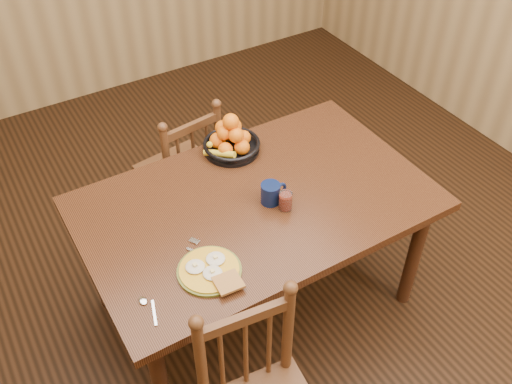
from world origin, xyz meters
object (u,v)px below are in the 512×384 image
breakfast_plate (210,270)px  fruit_bowl (231,140)px  coffee_mug (271,193)px  chair_far (183,171)px  dining_table (256,213)px

breakfast_plate → fruit_bowl: 0.80m
coffee_mug → chair_far: bearing=98.6°
fruit_bowl → dining_table: bearing=-102.0°
dining_table → breakfast_plate: (-0.38, -0.27, 0.10)m
dining_table → fruit_bowl: bearing=78.0°
coffee_mug → breakfast_plate: bearing=-151.8°
breakfast_plate → coffee_mug: coffee_mug is taller
dining_table → chair_far: size_ratio=1.80×
chair_far → coffee_mug: chair_far is taller
chair_far → fruit_bowl: bearing=104.3°
coffee_mug → fruit_bowl: 0.43m
dining_table → chair_far: chair_far is taller
breakfast_plate → chair_far: bearing=72.1°
dining_table → coffee_mug: (0.06, -0.04, 0.14)m
dining_table → fruit_bowl: size_ratio=5.52×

